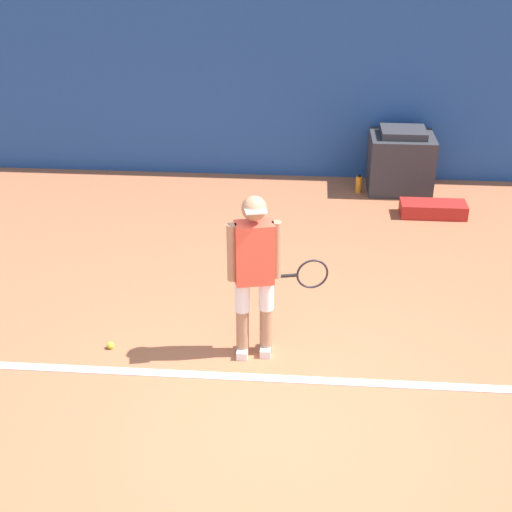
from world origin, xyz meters
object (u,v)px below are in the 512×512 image
at_px(tennis_player, 255,270).
at_px(tennis_ball, 111,345).
at_px(covered_chair, 401,161).
at_px(equipment_bag, 433,209).
at_px(water_bottle, 359,184).

height_order(tennis_player, tennis_ball, tennis_player).
distance_m(tennis_ball, covered_chair, 5.31).
height_order(tennis_player, covered_chair, tennis_player).
bearing_deg(tennis_player, covered_chair, 55.16).
height_order(covered_chair, equipment_bag, covered_chair).
bearing_deg(tennis_player, tennis_ball, 169.12).
bearing_deg(equipment_bag, tennis_player, -122.49).
xyz_separation_m(tennis_ball, equipment_bag, (3.51, 3.37, 0.06)).
distance_m(tennis_ball, equipment_bag, 4.86).
bearing_deg(tennis_ball, water_bottle, 58.17).
bearing_deg(tennis_ball, equipment_bag, 43.82).
relative_size(covered_chair, equipment_bag, 1.05).
bearing_deg(tennis_player, water_bottle, 61.65).
relative_size(covered_chair, water_bottle, 3.44).
relative_size(equipment_bag, water_bottle, 3.28).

